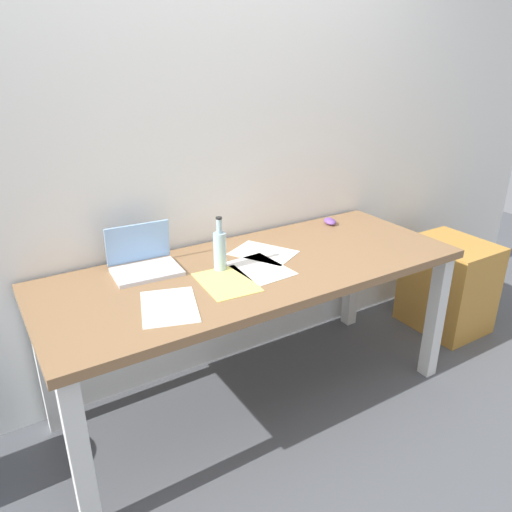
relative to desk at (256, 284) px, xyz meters
The scene contains 11 objects.
ground_plane 0.66m from the desk, ahead, with size 8.00×8.00×0.00m, color #515459.
back_wall 0.78m from the desk, 90.00° to the left, with size 5.20×0.08×2.60m, color white.
desk is the anchor object (origin of this frame).
laptop_left 0.52m from the desk, 153.84° to the left, with size 0.30×0.24×0.20m.
beer_bottle 0.25m from the desk, 161.66° to the left, with size 0.06×0.06×0.25m.
computer_mouse 0.73m from the desk, 22.31° to the left, with size 0.06×0.10×0.03m, color #724799.
paper_sheet_center 0.10m from the desk, 91.49° to the right, with size 0.21×0.30×0.00m, color white.
paper_sheet_near_back 0.18m from the desk, 44.65° to the left, with size 0.21×0.30×0.00m, color white.
paper_yellow_folder 0.23m from the desk, 158.23° to the right, with size 0.21×0.30×0.00m, color #F4E06B.
paper_sheet_front_left 0.52m from the desk, 163.01° to the right, with size 0.21×0.30×0.00m, color white.
filing_cabinet 1.47m from the desk, ahead, with size 0.40×0.48×0.58m, color #C68938.
Camera 1 is at (-1.08, -1.74, 1.67)m, focal length 34.26 mm.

